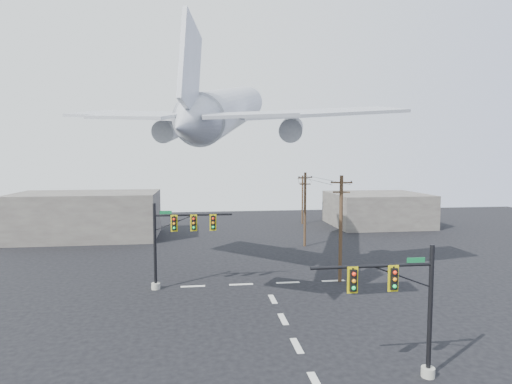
{
  "coord_description": "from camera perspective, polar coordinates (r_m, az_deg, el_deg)",
  "views": [
    {
      "loc": [
        -5.4,
        -22.92,
        10.74
      ],
      "look_at": [
        -1.67,
        5.0,
        8.37
      ],
      "focal_mm": 30.0,
      "sensor_mm": 36.0,
      "label": 1
    }
  ],
  "objects": [
    {
      "name": "ground",
      "position": [
        25.88,
        5.46,
        -19.74
      ],
      "size": [
        120.0,
        120.0,
        0.0
      ],
      "primitive_type": "plane",
      "color": "black",
      "rests_on": "ground"
    },
    {
      "name": "power_lines",
      "position": [
        52.16,
        7.23,
        1.72
      ],
      "size": [
        5.85,
        31.14,
        0.69
      ],
      "color": "black"
    },
    {
      "name": "utility_pole_b",
      "position": [
        51.09,
        6.55,
        -2.11
      ],
      "size": [
        1.77,
        0.47,
        8.83
      ],
      "rotation": [
        0.0,
        0.0,
        0.2
      ],
      "color": "#49341F",
      "rests_on": "ground"
    },
    {
      "name": "signal_mast_near",
      "position": [
        22.25,
        19.3,
        -14.44
      ],
      "size": [
        6.28,
        0.72,
        6.54
      ],
      "color": "#9B9A8D",
      "rests_on": "ground"
    },
    {
      "name": "building_left",
      "position": [
        60.23,
        -21.6,
        -2.92
      ],
      "size": [
        18.0,
        10.0,
        6.0
      ],
      "primitive_type": "cube",
      "color": "slate",
      "rests_on": "ground"
    },
    {
      "name": "utility_pole_a",
      "position": [
        37.15,
        11.23,
        -4.53
      ],
      "size": [
        1.8,
        0.56,
        9.12
      ],
      "rotation": [
        0.0,
        0.0,
        -0.24
      ],
      "color": "#49341F",
      "rests_on": "ground"
    },
    {
      "name": "airliner",
      "position": [
        37.13,
        -3.59,
        10.9
      ],
      "size": [
        28.68,
        30.75,
        8.49
      ],
      "rotation": [
        0.0,
        -0.17,
        1.32
      ],
      "color": "#ADB1B9"
    },
    {
      "name": "utility_pole_c",
      "position": [
        68.12,
        6.21,
        -0.88
      ],
      "size": [
        1.52,
        0.65,
        7.71
      ],
      "rotation": [
        0.0,
        0.0,
        -0.35
      ],
      "color": "#49341F",
      "rests_on": "ground"
    },
    {
      "name": "lane_markings",
      "position": [
        30.7,
        3.13,
        -15.66
      ],
      "size": [
        14.0,
        21.2,
        0.01
      ],
      "color": "beige",
      "rests_on": "ground"
    },
    {
      "name": "building_right",
      "position": [
        69.12,
        15.82,
        -2.23
      ],
      "size": [
        14.0,
        12.0,
        5.0
      ],
      "primitive_type": "cube",
      "color": "slate",
      "rests_on": "ground"
    },
    {
      "name": "signal_mast_far",
      "position": [
        35.25,
        -10.81,
        -6.38
      ],
      "size": [
        6.56,
        0.77,
        7.01
      ],
      "color": "#9B9A8D",
      "rests_on": "ground"
    }
  ]
}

